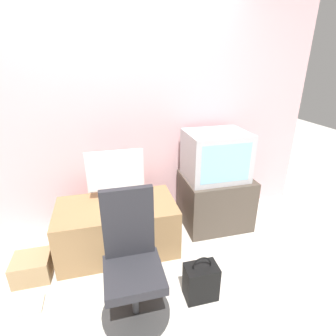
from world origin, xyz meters
name	(u,v)px	position (x,y,z in m)	size (l,w,h in m)	color
ground_plane	(142,309)	(0.00, 0.00, 0.00)	(12.00, 12.00, 0.00)	beige
wall_back	(117,108)	(0.00, 1.32, 1.30)	(4.40, 0.05, 2.60)	beige
desk	(118,227)	(-0.11, 0.76, 0.25)	(1.12, 0.61, 0.50)	#937047
side_stand	(215,200)	(0.99, 0.96, 0.29)	(0.72, 0.61, 0.58)	#4C4238
main_monitor	(116,174)	(-0.08, 0.91, 0.75)	(0.55, 0.18, 0.49)	silver
keyboard	(122,209)	(-0.06, 0.66, 0.51)	(0.32, 0.11, 0.01)	white
mouse	(148,206)	(0.17, 0.65, 0.51)	(0.05, 0.04, 0.03)	#4C4C51
crt_tv	(216,155)	(0.97, 0.95, 0.83)	(0.63, 0.51, 0.50)	#B7B7BC
office_chair	(133,268)	(-0.05, 0.03, 0.39)	(0.51, 0.51, 0.97)	#333333
cardboard_box_lower	(32,267)	(-0.87, 0.57, 0.10)	(0.30, 0.28, 0.20)	#A3845B
handbag	(201,281)	(0.47, 0.01, 0.15)	(0.26, 0.17, 0.39)	black
book	(29,306)	(-0.84, 0.24, 0.01)	(0.21, 0.17, 0.02)	beige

